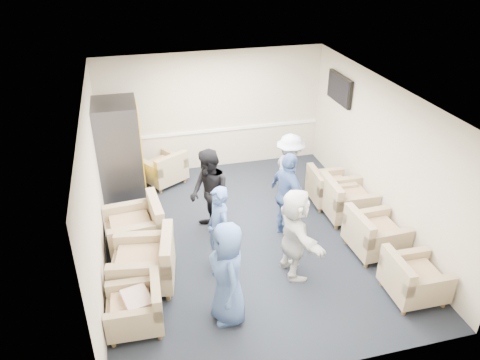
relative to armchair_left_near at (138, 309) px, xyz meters
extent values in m
plane|color=black|center=(2.03, 1.67, -0.31)|extent=(6.00, 6.00, 0.00)
plane|color=white|center=(2.03, 1.67, 2.39)|extent=(6.00, 6.00, 0.00)
cube|color=#C1B6A0|center=(2.03, 4.67, 1.04)|extent=(5.00, 0.02, 2.70)
cube|color=#C1B6A0|center=(2.03, -1.33, 1.04)|extent=(5.00, 0.02, 2.70)
cube|color=#C1B6A0|center=(-0.47, 1.67, 1.04)|extent=(0.02, 6.00, 2.70)
cube|color=#C1B6A0|center=(4.53, 1.67, 1.04)|extent=(0.02, 6.00, 2.70)
cube|color=white|center=(2.03, 4.65, 0.59)|extent=(4.98, 0.04, 0.06)
cube|color=black|center=(4.47, 3.47, 1.74)|extent=(0.07, 1.00, 0.58)
cube|color=black|center=(4.44, 3.47, 1.74)|extent=(0.01, 0.92, 0.50)
cube|color=#484950|center=(4.51, 3.47, 1.59)|extent=(0.04, 0.10, 0.25)
cube|color=#93805F|center=(-0.05, 0.00, -0.07)|extent=(0.80, 0.80, 0.25)
cube|color=#A5815B|center=(-0.05, 0.00, 0.10)|extent=(0.55, 0.52, 0.09)
cube|color=#93805F|center=(0.27, -0.01, 0.23)|extent=(0.16, 0.77, 0.36)
cube|color=#93805F|center=(0.13, 0.87, -0.01)|extent=(1.09, 1.09, 0.31)
cube|color=#A5815B|center=(0.13, 0.87, 0.20)|extent=(0.75, 0.72, 0.11)
cube|color=#93805F|center=(0.52, 0.80, 0.37)|extent=(0.31, 0.96, 0.45)
cube|color=#93805F|center=(0.06, 1.88, -0.02)|extent=(1.02, 1.02, 0.31)
cube|color=#A5815B|center=(0.06, 1.88, 0.19)|extent=(0.71, 0.67, 0.11)
cube|color=#93805F|center=(0.45, 1.91, 0.36)|extent=(0.24, 0.95, 0.44)
cube|color=#93805F|center=(4.08, -0.42, -0.06)|extent=(0.82, 0.82, 0.26)
cube|color=#A5815B|center=(4.08, -0.42, 0.12)|extent=(0.57, 0.53, 0.09)
cube|color=#93805F|center=(3.74, -0.41, 0.26)|extent=(0.15, 0.81, 0.38)
cube|color=#93805F|center=(4.06, 0.73, -0.04)|extent=(0.89, 0.89, 0.28)
cube|color=#A5815B|center=(4.06, 0.73, 0.15)|extent=(0.62, 0.58, 0.10)
cube|color=#93805F|center=(3.70, 0.72, 0.30)|extent=(0.17, 0.86, 0.40)
cube|color=#93805F|center=(4.09, 1.87, -0.04)|extent=(0.90, 0.90, 0.29)
cube|color=#A5815B|center=(4.09, 1.87, 0.16)|extent=(0.62, 0.58, 0.10)
cube|color=#93805F|center=(3.72, 1.88, 0.32)|extent=(0.16, 0.89, 0.42)
cube|color=#93805F|center=(3.99, 2.45, -0.06)|extent=(0.83, 0.83, 0.26)
cube|color=#A5815B|center=(3.99, 2.45, 0.11)|extent=(0.57, 0.54, 0.09)
cube|color=#93805F|center=(3.65, 2.46, 0.25)|extent=(0.16, 0.80, 0.37)
cube|color=#93805F|center=(0.79, 4.14, -0.06)|extent=(1.11, 1.11, 0.27)
cube|color=#A5815B|center=(0.79, 4.14, 0.12)|extent=(0.74, 0.75, 0.10)
cube|color=#93805F|center=(0.96, 3.85, 0.27)|extent=(0.77, 0.53, 0.38)
cube|color=#484950|center=(-0.07, 3.56, 0.76)|extent=(0.84, 1.01, 2.12)
cube|color=orange|center=(0.36, 3.56, 0.86)|extent=(0.02, 0.85, 1.70)
cube|color=black|center=(0.36, 3.56, -0.03)|extent=(0.02, 0.50, 0.13)
cube|color=black|center=(0.49, 1.57, -0.11)|extent=(0.28, 0.21, 0.39)
sphere|color=black|center=(0.49, 1.57, 0.07)|extent=(0.20, 0.20, 0.20)
cube|color=beige|center=(0.00, 0.00, 0.17)|extent=(0.45, 0.53, 0.13)
imported|color=#3D5992|center=(1.25, -0.15, 0.49)|extent=(0.54, 0.80, 1.59)
imported|color=#3D5992|center=(1.36, 0.95, 0.46)|extent=(0.48, 0.62, 1.52)
imported|color=black|center=(1.41, 1.97, 0.53)|extent=(0.79, 0.93, 1.67)
imported|color=silver|center=(3.12, 2.54, 0.47)|extent=(0.62, 1.02, 1.54)
imported|color=#3D5992|center=(2.74, 1.58, 0.51)|extent=(0.62, 1.03, 1.64)
imported|color=silver|center=(2.49, 0.55, 0.47)|extent=(0.50, 1.45, 1.55)
camera|label=1|loc=(0.17, -5.05, 4.71)|focal=35.00mm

